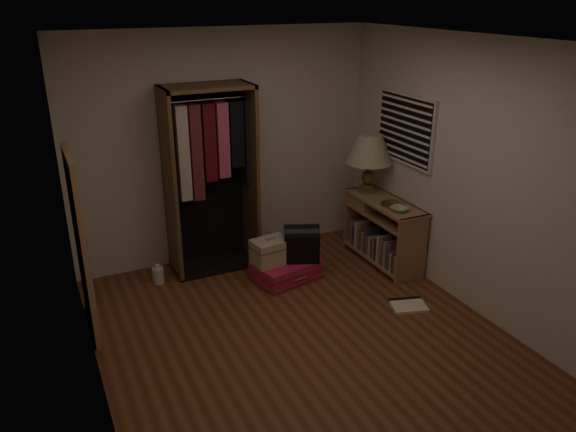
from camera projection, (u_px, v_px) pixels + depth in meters
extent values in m
plane|color=brown|center=(303.00, 337.00, 5.12)|extent=(4.00, 4.00, 0.00)
cube|color=beige|center=(224.00, 148.00, 6.31)|extent=(3.50, 0.02, 2.60)
cube|color=beige|center=(476.00, 326.00, 2.96)|extent=(3.50, 0.02, 2.60)
cube|color=beige|center=(468.00, 177.00, 5.33)|extent=(0.02, 4.00, 2.60)
cube|color=beige|center=(83.00, 242.00, 3.94)|extent=(0.02, 4.00, 2.60)
cube|color=white|center=(306.00, 40.00, 4.15)|extent=(3.50, 4.00, 0.01)
cube|color=silver|center=(405.00, 129.00, 6.07)|extent=(0.03, 0.96, 0.76)
cube|color=black|center=(405.00, 129.00, 6.07)|extent=(0.03, 0.90, 0.70)
cube|color=white|center=(402.00, 157.00, 6.18)|extent=(0.01, 0.88, 0.02)
cube|color=white|center=(402.00, 150.00, 6.15)|extent=(0.01, 0.88, 0.02)
cube|color=white|center=(403.00, 143.00, 6.12)|extent=(0.01, 0.88, 0.02)
cube|color=white|center=(403.00, 136.00, 6.09)|extent=(0.01, 0.88, 0.02)
cube|color=white|center=(404.00, 129.00, 6.06)|extent=(0.01, 0.88, 0.02)
cube|color=white|center=(404.00, 122.00, 6.03)|extent=(0.01, 0.88, 0.02)
cube|color=white|center=(405.00, 115.00, 6.00)|extent=(0.01, 0.88, 0.02)
cube|color=white|center=(406.00, 108.00, 5.97)|extent=(0.01, 0.88, 0.02)
cube|color=white|center=(406.00, 100.00, 5.94)|extent=(0.01, 0.88, 0.02)
cube|color=#936847|center=(412.00, 250.00, 5.98)|extent=(0.40, 0.03, 0.75)
cube|color=#936847|center=(359.00, 216.00, 6.88)|extent=(0.40, 0.03, 0.75)
cube|color=#936847|center=(382.00, 256.00, 6.55)|extent=(0.40, 1.04, 0.03)
cube|color=#936847|center=(385.00, 216.00, 6.36)|extent=(0.40, 1.04, 0.03)
cube|color=#936847|center=(386.00, 202.00, 6.30)|extent=(0.42, 1.12, 0.03)
cube|color=brown|center=(397.00, 229.00, 6.51)|extent=(0.02, 1.10, 0.75)
cube|color=#936847|center=(368.00, 201.00, 6.60)|extent=(0.36, 0.38, 0.13)
cube|color=gray|center=(402.00, 264.00, 6.07)|extent=(0.18, 0.03, 0.23)
cube|color=#4C3833|center=(400.00, 261.00, 6.11)|extent=(0.21, 0.04, 0.26)
cube|color=#B7AD99|center=(396.00, 262.00, 6.14)|extent=(0.16, 0.03, 0.22)
cube|color=brown|center=(395.00, 256.00, 6.15)|extent=(0.17, 0.03, 0.31)
cube|color=#3F4C59|center=(394.00, 256.00, 6.20)|extent=(0.22, 0.04, 0.28)
cube|color=gray|center=(391.00, 253.00, 6.23)|extent=(0.20, 0.04, 0.31)
cube|color=#59594C|center=(389.00, 253.00, 6.28)|extent=(0.20, 0.04, 0.28)
cube|color=#B2724C|center=(387.00, 253.00, 6.33)|extent=(0.21, 0.03, 0.22)
cube|color=beige|center=(384.00, 248.00, 6.35)|extent=(0.19, 0.03, 0.31)
cube|color=#332D38|center=(381.00, 248.00, 6.39)|extent=(0.19, 0.03, 0.27)
cube|color=gray|center=(379.00, 247.00, 6.42)|extent=(0.17, 0.03, 0.27)
cube|color=#4C3833|center=(378.00, 247.00, 6.45)|extent=(0.19, 0.03, 0.25)
cube|color=#B7AD99|center=(375.00, 246.00, 6.50)|extent=(0.17, 0.04, 0.23)
cube|color=brown|center=(373.00, 245.00, 6.54)|extent=(0.18, 0.05, 0.23)
cube|color=#3F4C59|center=(371.00, 240.00, 6.58)|extent=(0.21, 0.03, 0.30)
cube|color=gray|center=(369.00, 241.00, 6.63)|extent=(0.21, 0.04, 0.24)
cube|color=#59594C|center=(365.00, 238.00, 6.66)|extent=(0.17, 0.04, 0.27)
cube|color=#B2724C|center=(363.00, 237.00, 6.70)|extent=(0.17, 0.03, 0.27)
cube|color=beige|center=(362.00, 233.00, 6.74)|extent=(0.19, 0.04, 0.31)
cube|color=#332D38|center=(360.00, 235.00, 6.80)|extent=(0.22, 0.04, 0.23)
cube|color=gray|center=(357.00, 231.00, 6.83)|extent=(0.19, 0.03, 0.30)
cube|color=brown|center=(170.00, 186.00, 5.91)|extent=(0.04, 0.50, 2.05)
cube|color=brown|center=(250.00, 175.00, 6.28)|extent=(0.04, 0.50, 2.05)
cube|color=brown|center=(206.00, 87.00, 5.72)|extent=(0.95, 0.50, 0.04)
cube|color=black|center=(205.00, 174.00, 6.29)|extent=(0.95, 0.02, 2.05)
cube|color=black|center=(216.00, 264.00, 6.48)|extent=(0.95, 0.50, 0.02)
cylinder|color=silver|center=(207.00, 100.00, 5.77)|extent=(0.87, 0.02, 0.02)
cube|color=beige|center=(183.00, 154.00, 5.84)|extent=(0.12, 0.11, 1.01)
cube|color=maroon|center=(196.00, 153.00, 5.89)|extent=(0.12, 0.11, 1.03)
cube|color=#590F19|center=(209.00, 143.00, 5.91)|extent=(0.13, 0.13, 0.83)
cube|color=#BF4C72|center=(222.00, 140.00, 5.97)|extent=(0.12, 0.15, 0.81)
cube|color=black|center=(236.00, 134.00, 6.01)|extent=(0.15, 0.14, 0.71)
cube|color=black|center=(250.00, 142.00, 6.12)|extent=(0.14, 0.12, 0.92)
cube|color=tan|center=(81.00, 245.00, 4.96)|extent=(0.05, 0.80, 1.70)
cube|color=white|center=(85.00, 245.00, 4.97)|extent=(0.01, 0.68, 1.58)
cube|color=#BF1746|center=(286.00, 270.00, 6.13)|extent=(0.75, 0.60, 0.21)
cube|color=silver|center=(286.00, 275.00, 6.15)|extent=(0.77, 0.62, 0.01)
cube|color=silver|center=(286.00, 265.00, 6.11)|extent=(0.77, 0.62, 0.01)
cylinder|color=silver|center=(300.00, 279.00, 5.94)|extent=(0.15, 0.05, 0.02)
cube|color=tan|center=(271.00, 251.00, 6.01)|extent=(0.43, 0.32, 0.27)
cube|color=brown|center=(271.00, 247.00, 5.99)|extent=(0.43, 0.33, 0.01)
cylinder|color=silver|center=(271.00, 239.00, 5.96)|extent=(0.11, 0.03, 0.02)
cube|color=black|center=(301.00, 247.00, 6.08)|extent=(0.44, 0.37, 0.29)
cylinder|color=black|center=(302.00, 235.00, 6.03)|extent=(0.44, 0.37, 0.24)
cylinder|color=#464D25|center=(368.00, 189.00, 6.60)|extent=(0.30, 0.30, 0.04)
cylinder|color=#464D25|center=(368.00, 186.00, 6.58)|extent=(0.17, 0.17, 0.05)
sphere|color=#464D25|center=(368.00, 177.00, 6.54)|extent=(0.21, 0.21, 0.16)
cylinder|color=#464D25|center=(369.00, 167.00, 6.49)|extent=(0.07, 0.07, 0.10)
cone|color=beige|center=(370.00, 149.00, 6.41)|extent=(0.69, 0.69, 0.33)
cone|color=white|center=(370.00, 149.00, 6.41)|extent=(0.62, 0.62, 0.31)
cylinder|color=#9F7B3D|center=(393.00, 204.00, 6.17)|extent=(0.29, 0.29, 0.02)
imported|color=#95B395|center=(399.00, 209.00, 5.99)|extent=(0.23, 0.23, 0.05)
cylinder|color=silver|center=(158.00, 275.00, 6.05)|extent=(0.13, 0.13, 0.18)
cylinder|color=silver|center=(157.00, 266.00, 6.01)|extent=(0.05, 0.05, 0.04)
cube|color=#F4EACD|center=(408.00, 305.00, 5.61)|extent=(0.40, 0.36, 0.03)
cube|color=black|center=(404.00, 300.00, 5.72)|extent=(0.34, 0.14, 0.03)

